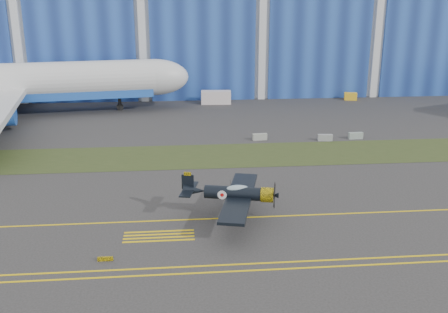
{
  "coord_description": "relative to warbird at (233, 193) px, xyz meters",
  "views": [
    {
      "loc": [
        -16.22,
        -48.69,
        19.92
      ],
      "look_at": [
        -11.33,
        3.92,
        3.09
      ],
      "focal_mm": 42.0,
      "sensor_mm": 36.0,
      "label": 1
    }
  ],
  "objects": [
    {
      "name": "ground",
      "position": [
        11.33,
        5.08,
        -2.49
      ],
      "size": [
        260.0,
        260.0,
        0.0
      ],
      "primitive_type": "plane",
      "color": "#3A3838",
      "rests_on": "ground"
    },
    {
      "name": "hold_short_ladder",
      "position": [
        -6.67,
        -3.02,
        -2.48
      ],
      "size": [
        6.0,
        2.4,
        0.02
      ],
      "primitive_type": null,
      "color": "yellow",
      "rests_on": "ground"
    },
    {
      "name": "barrier_a",
      "position": [
        6.55,
        25.75,
        -2.04
      ],
      "size": [
        2.05,
        0.8,
        0.9
      ],
      "primitive_type": "cube",
      "rotation": [
        0.0,
        0.0,
        0.1
      ],
      "color": "#999C91",
      "rests_on": "ground"
    },
    {
      "name": "taxiway_centreline",
      "position": [
        11.33,
        0.08,
        -2.48
      ],
      "size": [
        200.0,
        0.2,
        0.02
      ],
      "primitive_type": "cube",
      "color": "yellow",
      "rests_on": "ground"
    },
    {
      "name": "hangar",
      "position": [
        11.33,
        76.87,
        12.47
      ],
      "size": [
        220.0,
        45.7,
        30.0
      ],
      "color": "silver",
      "rests_on": "ground"
    },
    {
      "name": "tug",
      "position": [
        28.12,
        51.82,
        -1.81
      ],
      "size": [
        2.6,
        1.98,
        1.35
      ],
      "primitive_type": "cube",
      "rotation": [
        0.0,
        0.0,
        -0.25
      ],
      "color": "yellow",
      "rests_on": "ground"
    },
    {
      "name": "grass_median",
      "position": [
        11.33,
        19.08,
        -2.47
      ],
      "size": [
        260.0,
        10.0,
        0.02
      ],
      "primitive_type": "cube",
      "color": "#475128",
      "rests_on": "ground"
    },
    {
      "name": "edge_line_far",
      "position": [
        11.33,
        -8.42,
        -2.48
      ],
      "size": [
        80.0,
        0.2,
        0.02
      ],
      "primitive_type": "cube",
      "color": "yellow",
      "rests_on": "ground"
    },
    {
      "name": "guard_board_left",
      "position": [
        -10.67,
        -6.92,
        -2.31
      ],
      "size": [
        1.2,
        0.15,
        0.35
      ],
      "primitive_type": "cube",
      "color": "yellow",
      "rests_on": "ground"
    },
    {
      "name": "edge_line_near",
      "position": [
        11.33,
        -9.42,
        -2.48
      ],
      "size": [
        80.0,
        0.2,
        0.02
      ],
      "primitive_type": "cube",
      "color": "yellow",
      "rests_on": "ground"
    },
    {
      "name": "barrier_b",
      "position": [
        15.5,
        24.53,
        -2.04
      ],
      "size": [
        2.05,
        0.82,
        0.9
      ],
      "primitive_type": "cube",
      "rotation": [
        0.0,
        0.0,
        -0.11
      ],
      "color": "gray",
      "rests_on": "ground"
    },
    {
      "name": "warbird",
      "position": [
        0.0,
        0.0,
        0.0
      ],
      "size": [
        12.34,
        13.84,
        3.52
      ],
      "rotation": [
        0.0,
        0.0,
        -0.24
      ],
      "color": "black",
      "rests_on": "ground"
    },
    {
      "name": "shipping_container",
      "position": [
        2.41,
        50.72,
        -1.32
      ],
      "size": [
        5.53,
        2.5,
        2.34
      ],
      "primitive_type": "cube",
      "rotation": [
        0.0,
        0.0,
        -0.06
      ],
      "color": "silver",
      "rests_on": "ground"
    },
    {
      "name": "barrier_c",
      "position": [
        20.04,
        25.14,
        -2.04
      ],
      "size": [
        2.03,
        0.71,
        0.9
      ],
      "primitive_type": "cube",
      "rotation": [
        0.0,
        0.0,
        0.06
      ],
      "color": "gray",
      "rests_on": "ground"
    }
  ]
}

